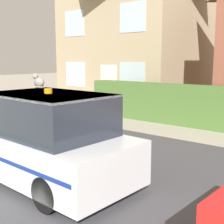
{
  "coord_description": "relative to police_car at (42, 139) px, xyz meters",
  "views": [
    {
      "loc": [
        4.9,
        -1.25,
        2.33
      ],
      "look_at": [
        -0.01,
        4.65,
        1.05
      ],
      "focal_mm": 50.0,
      "sensor_mm": 36.0,
      "label": 1
    }
  ],
  "objects": [
    {
      "name": "road_strip",
      "position": [
        -0.1,
        1.49,
        -0.81
      ],
      "size": [
        28.0,
        6.07,
        0.01
      ],
      "primitive_type": "cube",
      "color": "#424247",
      "rests_on": "ground"
    },
    {
      "name": "police_car",
      "position": [
        0.0,
        0.0,
        0.0
      ],
      "size": [
        4.2,
        1.88,
        1.81
      ],
      "rotation": [
        0.0,
        0.0,
        3.11
      ],
      "color": "black",
      "rests_on": "road_strip"
    },
    {
      "name": "house_left",
      "position": [
        -5.44,
        10.72,
        2.91
      ],
      "size": [
        7.04,
        6.02,
        7.33
      ],
      "color": "tan",
      "rests_on": "ground"
    },
    {
      "name": "cat",
      "position": [
        -0.07,
        0.02,
        1.12
      ],
      "size": [
        0.32,
        0.19,
        0.28
      ],
      "rotation": [
        0.0,
        0.0,
        3.3
      ],
      "color": "gray",
      "rests_on": "police_car"
    },
    {
      "name": "garden_hedge",
      "position": [
        -0.12,
        6.58,
        -0.08
      ],
      "size": [
        8.61,
        0.7,
        1.46
      ],
      "primitive_type": "cube",
      "color": "#4C7233",
      "rests_on": "ground"
    }
  ]
}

